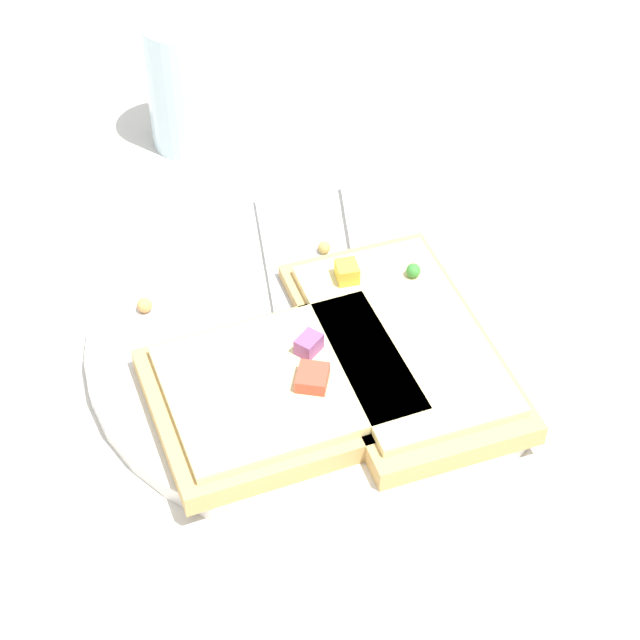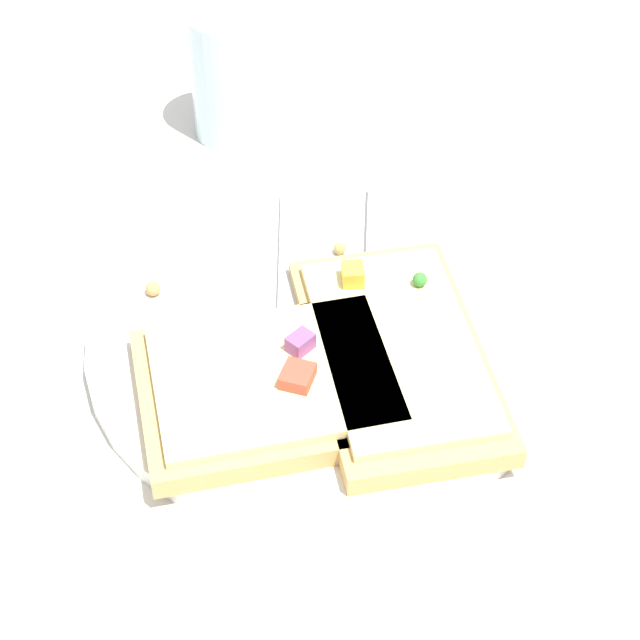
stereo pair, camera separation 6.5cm
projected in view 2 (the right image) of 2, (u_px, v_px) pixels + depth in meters
The scene contains 8 objects.
ground_plane at pixel (320, 345), 0.67m from camera, with size 4.00×4.00×0.00m, color beige.
plate at pixel (320, 338), 0.66m from camera, with size 0.29×0.29×0.01m.
fork at pixel (288, 303), 0.67m from camera, with size 0.17×0.13×0.01m.
knife at pixel (378, 270), 0.70m from camera, with size 0.19×0.15×0.01m.
pizza_slice_main at pixel (274, 385), 0.62m from camera, with size 0.17×0.19×0.03m.
pizza_slice_corner at pixel (397, 353), 0.63m from camera, with size 0.20×0.16×0.03m.
crumb_scatter at pixel (284, 296), 0.68m from camera, with size 0.11×0.13×0.01m.
drinking_glass at pixel (232, 75), 0.80m from camera, with size 0.06×0.06×0.10m.
Camera 2 is at (-0.38, 0.27, 0.48)m, focal length 60.00 mm.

